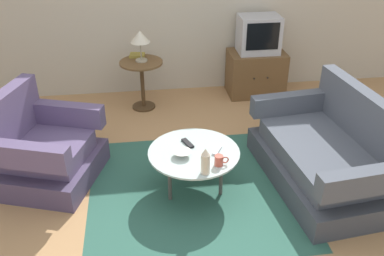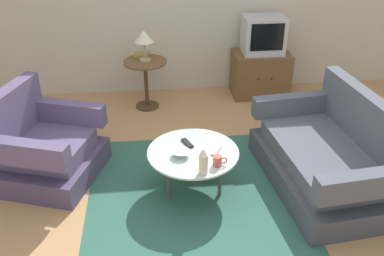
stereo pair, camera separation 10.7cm
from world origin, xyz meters
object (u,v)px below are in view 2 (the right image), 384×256
object	(u,v)px
bowl	(181,154)
vase	(203,162)
mug	(218,161)
tv_remote_silver	(216,151)
side_table	(146,74)
tv_stand	(260,74)
armchair	(45,149)
coffee_table	(193,154)
book	(141,55)
table_lamp	(144,37)
couch	(329,158)
tv_remote_dark	(187,143)
television	(263,35)

from	to	relation	value
bowl	vase	bearing A→B (deg)	-59.81
mug	tv_remote_silver	world-z (taller)	mug
side_table	tv_stand	size ratio (longest dim) A/B	0.84
armchair	coffee_table	distance (m)	1.49
armchair	tv_stand	world-z (taller)	armchair
tv_stand	book	xyz separation A→B (m)	(-1.62, -0.05, 0.36)
mug	tv_remote_silver	distance (m)	0.22
armchair	tv_stand	distance (m)	3.09
table_lamp	mug	world-z (taller)	table_lamp
couch	side_table	xyz separation A→B (m)	(-1.74, 1.86, 0.18)
book	tv_remote_silver	bearing A→B (deg)	-63.79
vase	table_lamp	bearing A→B (deg)	101.86
side_table	mug	distance (m)	2.17
tv_remote_silver	book	distance (m)	2.17
tv_stand	tv_remote_silver	xyz separation A→B (m)	(-0.95, -2.10, 0.15)
bowl	tv_remote_dark	size ratio (longest dim) A/B	0.95
table_lamp	tv_remote_silver	bearing A→B (deg)	-71.63
television	mug	size ratio (longest dim) A/B	4.20
coffee_table	mug	world-z (taller)	mug
mug	bowl	distance (m)	0.36
coffee_table	mug	bearing A→B (deg)	-52.64
vase	mug	size ratio (longest dim) A/B	1.93
television	tv_remote_dark	world-z (taller)	television
tv_stand	vase	world-z (taller)	vase
coffee_table	book	bearing A→B (deg)	102.92
tv_remote_dark	tv_stand	bearing A→B (deg)	-53.46
couch	tv_remote_silver	size ratio (longest dim) A/B	10.36
table_lamp	bowl	bearing A→B (deg)	-81.20
book	television	bearing A→B (deg)	10.25
coffee_table	tv_remote_dark	xyz separation A→B (m)	(-0.04, 0.13, 0.04)
mug	armchair	bearing A→B (deg)	158.53
tv_stand	bowl	xyz separation A→B (m)	(-1.27, -2.14, 0.17)
tv_remote_dark	side_table	bearing A→B (deg)	-9.21
vase	tv_remote_dark	bearing A→B (deg)	100.60
bowl	tv_remote_dark	bearing A→B (deg)	69.35
armchair	tv_remote_silver	distance (m)	1.71
bowl	tv_remote_silver	size ratio (longest dim) A/B	1.05
couch	television	world-z (taller)	television
coffee_table	mug	xyz separation A→B (m)	(0.19, -0.25, 0.08)
armchair	tv_remote_dark	distance (m)	1.43
table_lamp	tv_remote_dark	size ratio (longest dim) A/B	2.17
coffee_table	tv_remote_dark	world-z (taller)	tv_remote_dark
couch	vase	xyz separation A→B (m)	(-1.27, -0.32, 0.27)
tv_remote_silver	tv_remote_dark	bearing A→B (deg)	-92.75
tv_stand	bowl	world-z (taller)	tv_stand
armchair	table_lamp	world-z (taller)	table_lamp
couch	book	bearing A→B (deg)	34.81
couch	table_lamp	xyz separation A→B (m)	(-1.73, 1.88, 0.66)
coffee_table	tv_remote_silver	world-z (taller)	tv_remote_silver
television	tv_remote_silver	bearing A→B (deg)	-114.13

